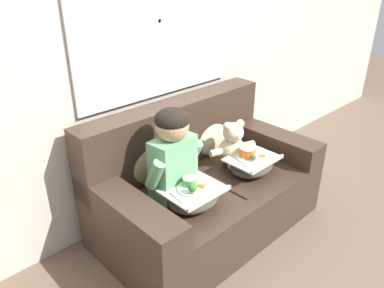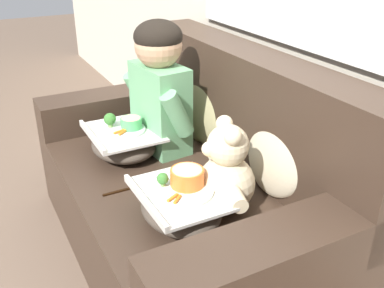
{
  "view_description": "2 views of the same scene",
  "coord_description": "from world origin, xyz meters",
  "px_view_note": "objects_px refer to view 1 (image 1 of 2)",
  "views": [
    {
      "loc": [
        -1.75,
        -1.65,
        1.92
      ],
      "look_at": [
        -0.14,
        0.03,
        0.77
      ],
      "focal_mm": 35.0,
      "sensor_mm": 36.0,
      "label": 1
    },
    {
      "loc": [
        1.58,
        -0.78,
        1.45
      ],
      "look_at": [
        0.15,
        -0.02,
        0.66
      ],
      "focal_mm": 42.0,
      "sensor_mm": 36.0,
      "label": 2
    }
  ],
  "objects_px": {
    "couch": "(202,187)",
    "teddy_bear": "(233,146)",
    "lap_tray_teddy": "(252,164)",
    "throw_pillow_behind_teddy": "(211,133)",
    "lap_tray_child": "(193,196)",
    "throw_pillow_behind_child": "(151,158)",
    "child_figure": "(173,149)"
  },
  "relations": [
    {
      "from": "couch",
      "to": "teddy_bear",
      "type": "height_order",
      "value": "couch"
    },
    {
      "from": "teddy_bear",
      "to": "lap_tray_teddy",
      "type": "distance_m",
      "value": 0.21
    },
    {
      "from": "throw_pillow_behind_teddy",
      "to": "teddy_bear",
      "type": "height_order",
      "value": "throw_pillow_behind_teddy"
    },
    {
      "from": "lap_tray_child",
      "to": "throw_pillow_behind_teddy",
      "type": "bearing_deg",
      "value": 35.39
    },
    {
      "from": "throw_pillow_behind_child",
      "to": "child_figure",
      "type": "height_order",
      "value": "child_figure"
    },
    {
      "from": "couch",
      "to": "child_figure",
      "type": "distance_m",
      "value": 0.55
    },
    {
      "from": "throw_pillow_behind_teddy",
      "to": "couch",
      "type": "bearing_deg",
      "value": -145.6
    },
    {
      "from": "throw_pillow_behind_child",
      "to": "child_figure",
      "type": "bearing_deg",
      "value": -89.97
    },
    {
      "from": "child_figure",
      "to": "lap_tray_teddy",
      "type": "height_order",
      "value": "child_figure"
    },
    {
      "from": "teddy_bear",
      "to": "lap_tray_child",
      "type": "bearing_deg",
      "value": -162.6
    },
    {
      "from": "couch",
      "to": "child_figure",
      "type": "relative_size",
      "value": 2.63
    },
    {
      "from": "couch",
      "to": "throw_pillow_behind_child",
      "type": "xyz_separation_m",
      "value": [
        -0.31,
        0.21,
        0.29
      ]
    },
    {
      "from": "couch",
      "to": "throw_pillow_behind_child",
      "type": "distance_m",
      "value": 0.47
    },
    {
      "from": "throw_pillow_behind_teddy",
      "to": "lap_tray_teddy",
      "type": "bearing_deg",
      "value": -90.2
    },
    {
      "from": "child_figure",
      "to": "lap_tray_child",
      "type": "height_order",
      "value": "child_figure"
    },
    {
      "from": "child_figure",
      "to": "lap_tray_child",
      "type": "relative_size",
      "value": 1.67
    },
    {
      "from": "throw_pillow_behind_teddy",
      "to": "child_figure",
      "type": "relative_size",
      "value": 0.6
    },
    {
      "from": "couch",
      "to": "lap_tray_child",
      "type": "relative_size",
      "value": 4.39
    },
    {
      "from": "couch",
      "to": "throw_pillow_behind_teddy",
      "type": "relative_size",
      "value": 4.39
    },
    {
      "from": "child_figure",
      "to": "teddy_bear",
      "type": "xyz_separation_m",
      "value": [
        0.62,
        -0.0,
        -0.19
      ]
    },
    {
      "from": "teddy_bear",
      "to": "lap_tray_teddy",
      "type": "bearing_deg",
      "value": -90.01
    },
    {
      "from": "throw_pillow_behind_child",
      "to": "lap_tray_teddy",
      "type": "distance_m",
      "value": 0.77
    },
    {
      "from": "child_figure",
      "to": "throw_pillow_behind_child",
      "type": "bearing_deg",
      "value": 90.03
    },
    {
      "from": "lap_tray_child",
      "to": "lap_tray_teddy",
      "type": "relative_size",
      "value": 1.0
    },
    {
      "from": "couch",
      "to": "throw_pillow_behind_teddy",
      "type": "xyz_separation_m",
      "value": [
        0.31,
        0.21,
        0.29
      ]
    },
    {
      "from": "throw_pillow_behind_child",
      "to": "lap_tray_teddy",
      "type": "relative_size",
      "value": 1.08
    },
    {
      "from": "couch",
      "to": "lap_tray_child",
      "type": "bearing_deg",
      "value": -143.64
    },
    {
      "from": "throw_pillow_behind_teddy",
      "to": "teddy_bear",
      "type": "xyz_separation_m",
      "value": [
        -0.0,
        -0.25,
        -0.03
      ]
    },
    {
      "from": "throw_pillow_behind_child",
      "to": "lap_tray_teddy",
      "type": "xyz_separation_m",
      "value": [
        0.62,
        -0.44,
        -0.11
      ]
    },
    {
      "from": "child_figure",
      "to": "teddy_bear",
      "type": "height_order",
      "value": "child_figure"
    },
    {
      "from": "throw_pillow_behind_teddy",
      "to": "lap_tray_child",
      "type": "bearing_deg",
      "value": -144.61
    },
    {
      "from": "lap_tray_child",
      "to": "lap_tray_teddy",
      "type": "distance_m",
      "value": 0.62
    }
  ]
}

